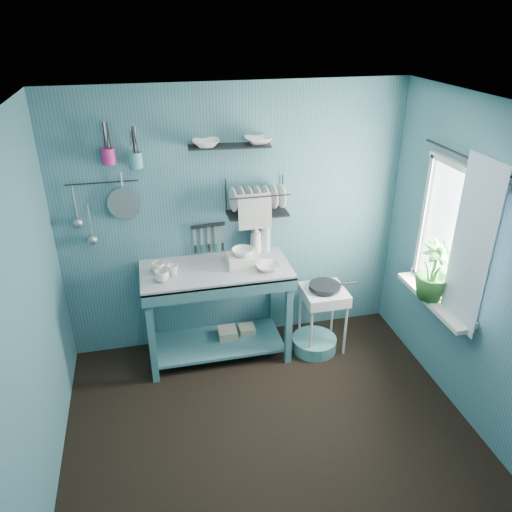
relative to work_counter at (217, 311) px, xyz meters
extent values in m
plane|color=black|center=(0.24, -1.21, -0.47)|extent=(3.20, 3.20, 0.00)
plane|color=silver|center=(0.24, -1.21, 2.03)|extent=(3.20, 3.20, 0.00)
plane|color=#35626D|center=(0.24, 0.29, 0.78)|extent=(3.20, 0.00, 3.20)
plane|color=#35626D|center=(0.24, -2.71, 0.78)|extent=(3.20, 0.00, 3.20)
plane|color=#35626D|center=(-1.36, -1.21, 0.78)|extent=(0.00, 3.00, 3.00)
plane|color=#35626D|center=(1.84, -1.21, 0.78)|extent=(0.00, 3.00, 3.00)
cube|color=#34666D|center=(0.00, 0.00, 0.00)|extent=(1.36, 0.72, 0.95)
imported|color=silver|center=(-0.48, -0.16, 0.52)|extent=(0.12, 0.12, 0.10)
imported|color=silver|center=(-0.38, -0.06, 0.52)|extent=(0.14, 0.14, 0.09)
imported|color=silver|center=(-0.50, 0.00, 0.52)|extent=(0.17, 0.17, 0.10)
cube|color=silver|center=(0.25, -0.02, 0.52)|extent=(0.28, 0.22, 0.10)
imported|color=silver|center=(0.25, -0.02, 0.60)|extent=(0.20, 0.19, 0.06)
imported|color=silver|center=(0.42, 0.20, 0.62)|extent=(0.11, 0.12, 0.30)
cylinder|color=#AFBBC3|center=(0.52, 0.22, 0.61)|extent=(0.09, 0.09, 0.28)
imported|color=silver|center=(0.45, -0.15, 0.50)|extent=(0.22, 0.22, 0.05)
cube|color=silver|center=(1.01, -0.12, -0.15)|extent=(0.46, 0.46, 0.65)
cylinder|color=black|center=(1.01, -0.12, 0.21)|extent=(0.30, 0.30, 0.03)
cube|color=black|center=(-0.02, 0.26, 0.77)|extent=(0.32, 0.05, 0.03)
cube|color=black|center=(0.42, 0.16, 1.04)|extent=(0.57, 0.28, 0.32)
cube|color=black|center=(0.19, 0.19, 1.51)|extent=(0.71, 0.24, 0.02)
imported|color=silver|center=(-0.01, 0.19, 1.57)|extent=(0.26, 0.26, 0.06)
imported|color=silver|center=(0.44, 0.19, 1.57)|extent=(0.24, 0.24, 0.06)
cylinder|color=#AF2063|center=(-0.81, 0.21, 1.48)|extent=(0.11, 0.11, 0.13)
cylinder|color=teal|center=(-0.59, 0.21, 1.43)|extent=(0.11, 0.11, 0.13)
cylinder|color=#94969C|center=(-0.73, 0.24, 1.06)|extent=(0.28, 0.03, 0.28)
cylinder|color=#94969C|center=(-1.13, 0.25, 1.09)|extent=(0.01, 0.01, 0.30)
cylinder|color=#94969C|center=(-1.04, 0.25, 0.92)|extent=(0.01, 0.01, 0.30)
cylinder|color=black|center=(-0.89, 0.26, 1.25)|extent=(0.60, 0.01, 0.01)
plane|color=white|center=(1.83, -0.76, 0.93)|extent=(0.00, 1.10, 1.10)
cube|color=silver|center=(1.74, -0.76, 0.34)|extent=(0.16, 0.95, 0.04)
plane|color=white|center=(1.76, -1.06, 0.98)|extent=(0.00, 1.35, 1.35)
cylinder|color=black|center=(1.78, -0.76, 1.58)|extent=(0.02, 1.05, 0.02)
imported|color=#2C6829|center=(1.71, -0.74, 0.61)|extent=(0.36, 0.36, 0.52)
cube|color=gray|center=(0.10, 0.05, -0.36)|extent=(0.18, 0.18, 0.22)
cube|color=gray|center=(0.30, 0.08, -0.37)|extent=(0.15, 0.15, 0.20)
cylinder|color=teal|center=(0.93, -0.16, -0.41)|extent=(0.44, 0.44, 0.13)
camera|label=1|loc=(-0.53, -3.94, 2.56)|focal=35.00mm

